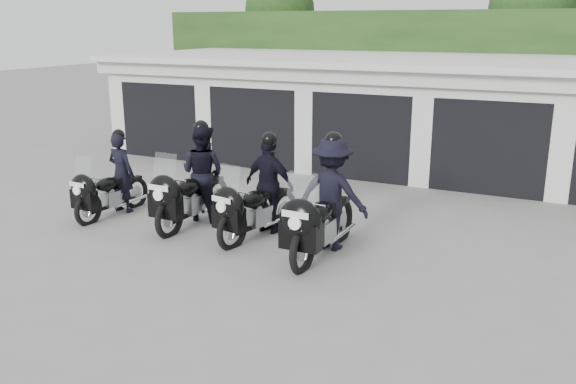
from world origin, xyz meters
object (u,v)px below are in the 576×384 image
at_px(police_bike_a, 112,181).
at_px(police_bike_d, 328,201).
at_px(police_bike_b, 197,179).
at_px(police_bike_c, 263,191).

distance_m(police_bike_a, police_bike_d, 4.83).
bearing_deg(police_bike_a, police_bike_d, 2.08).
xyz_separation_m(police_bike_b, police_bike_c, (1.54, -0.09, -0.04)).
distance_m(police_bike_a, police_bike_b, 1.91).
height_order(police_bike_a, police_bike_d, police_bike_d).
bearing_deg(police_bike_a, police_bike_c, 7.05).
distance_m(police_bike_c, police_bike_d, 1.46).
relative_size(police_bike_a, police_bike_b, 0.87).
bearing_deg(police_bike_c, police_bike_a, -164.77).
relative_size(police_bike_b, police_bike_d, 0.97).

